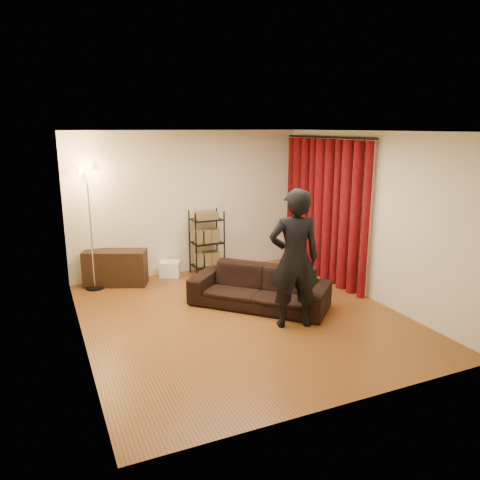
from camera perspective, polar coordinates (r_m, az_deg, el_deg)
name	(u,v)px	position (r m, az deg, el deg)	size (l,w,h in m)	color
floor	(242,316)	(7.08, 0.25, -9.29)	(5.00, 5.00, 0.00)	brown
ceiling	(242,131)	(6.52, 0.27, 13.12)	(5.00, 5.00, 0.00)	white
wall_back	(188,203)	(8.97, -6.30, 4.53)	(5.00, 5.00, 0.00)	beige
wall_front	(349,279)	(4.58, 13.19, -4.66)	(5.00, 5.00, 0.00)	beige
wall_left	(76,244)	(6.13, -19.32, -0.44)	(5.00, 5.00, 0.00)	beige
wall_right	(369,216)	(7.85, 15.45, 2.80)	(5.00, 5.00, 0.00)	beige
curtain_rod	(327,137)	(8.56, 10.61, 12.23)	(0.04, 0.04, 2.65)	black
curtain	(323,210)	(8.68, 10.12, 3.59)	(0.22, 2.65, 2.55)	#640D0D
sofa	(259,287)	(7.36, 2.34, -5.79)	(2.14, 0.84, 0.62)	black
person	(294,259)	(6.50, 6.64, -2.32)	(0.72, 0.47, 1.97)	black
media_cabinet	(115,268)	(8.62, -14.94, -3.30)	(1.09, 0.41, 0.63)	black
storage_boxes	(170,269)	(8.92, -8.50, -3.50)	(0.36, 0.29, 0.30)	white
wire_shelf	(207,243)	(8.90, -4.07, -0.32)	(0.56, 0.39, 1.23)	black
floor_lamp	(91,227)	(8.34, -17.75, 1.49)	(0.40, 0.40, 2.19)	silver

